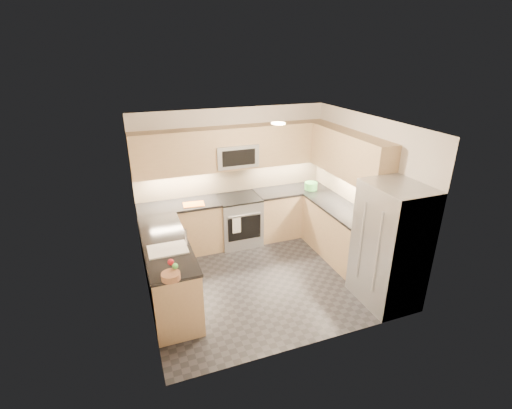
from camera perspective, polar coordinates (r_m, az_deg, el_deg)
The scene contains 35 objects.
floor at distance 6.18m, azimuth 1.16°, elevation -11.07°, with size 3.60×3.20×0.00m, color black.
ceiling at distance 5.22m, azimuth 1.38°, elevation 12.35°, with size 3.60×3.20×0.02m, color beige.
wall_back at distance 7.00m, azimuth -3.61°, elevation 4.48°, with size 3.60×0.02×2.50m, color beige.
wall_front at distance 4.30m, azimuth 9.26°, elevation -8.24°, with size 3.60×0.02×2.50m, color beige.
wall_left at distance 5.25m, azimuth -17.35°, elevation -3.07°, with size 0.02×3.20×2.50m, color beige.
wall_right at distance 6.43m, azimuth 16.34°, elevation 1.88°, with size 0.02×3.20×2.50m, color beige.
base_cab_back_left at distance 6.81m, azimuth -11.49°, elevation -3.78°, with size 1.42×0.60×0.90m, color tan.
base_cab_back_right at distance 7.40m, azimuth 5.32°, elevation -1.17°, with size 1.42×0.60×0.90m, color tan.
base_cab_right at distance 6.69m, azimuth 12.76°, elevation -4.40°, with size 0.60×1.70×0.90m, color tan.
base_cab_peninsula at distance 5.64m, azimuth -13.33°, elevation -9.97°, with size 0.60×2.00×0.90m, color tan.
countertop_back_left at distance 6.62m, azimuth -11.81°, elevation -0.13°, with size 1.42×0.63×0.04m, color black.
countertop_back_right at distance 7.22m, azimuth 5.46°, elevation 2.24°, with size 1.42×0.63×0.04m, color black.
countertop_right at distance 6.50m, azimuth 13.12°, elevation -0.70°, with size 0.63×1.70×0.04m, color black.
countertop_peninsula at distance 5.41m, azimuth -13.78°, elevation -5.77°, with size 0.63×2.00×0.04m, color black.
upper_cab_back at distance 6.68m, azimuth -3.28°, elevation 8.72°, with size 3.60×0.35×0.75m, color tan.
upper_cab_right at distance 6.37m, azimuth 14.18°, elevation 7.37°, with size 0.35×1.95×0.75m, color tan.
backsplash_back at distance 7.01m, azimuth -3.59°, elevation 4.04°, with size 3.60×0.01×0.51m, color tan.
backsplash_right at distance 6.78m, azimuth 14.05°, elevation 2.73°, with size 0.01×2.30×0.51m, color tan.
gas_range at distance 7.01m, azimuth -2.66°, elevation -2.49°, with size 0.76×0.65×0.91m, color #A2A6AA.
range_cooktop at distance 6.82m, azimuth -2.73°, elevation 1.00°, with size 0.76×0.65×0.03m, color black.
oven_door_glass at distance 6.73m, azimuth -1.79°, elevation -3.66°, with size 0.62×0.02×0.45m, color black.
oven_handle at distance 6.59m, azimuth -1.76°, elevation -1.63°, with size 0.02×0.02×0.60m, color #B2B5BA.
microwave at distance 6.69m, azimuth -3.19°, elevation 7.64°, with size 0.76×0.40×0.40m, color #979A9E.
microwave_door at distance 6.50m, azimuth -2.64°, elevation 7.20°, with size 0.60×0.01×0.28m, color black.
refrigerator at distance 5.56m, azimuth 19.93°, elevation -5.97°, with size 0.70×0.90×1.80m, color #9C9FA4.
fridge_handle_left at distance 5.20m, azimuth 18.09°, elevation -7.16°, with size 0.02×0.02×1.20m, color #B2B5BA.
fridge_handle_right at distance 5.44m, azimuth 15.80°, elevation -5.45°, with size 0.02×0.02×1.20m, color #B2B5BA.
sink_basin at distance 5.21m, azimuth -13.36°, elevation -7.41°, with size 0.52×0.38×0.16m, color white.
faucet at distance 5.14m, azimuth -10.69°, elevation -5.04°, with size 0.03×0.03×0.28m, color silver.
utensil_bowl at distance 7.22m, azimuth 8.45°, elevation 2.84°, with size 0.24×0.24×0.14m, color green.
cutting_board at distance 6.55m, azimuth -9.56°, elevation 0.02°, with size 0.36×0.25×0.01m, color orange.
fruit_basket at distance 4.55m, azimuth -12.96°, elevation -10.69°, with size 0.22×0.22×0.08m, color #A26C4B.
fruit_apple at distance 4.67m, azimuth -12.97°, elevation -8.63°, with size 0.08×0.08×0.08m, color #A7131E.
fruit_pear at distance 4.58m, azimuth -12.35°, elevation -9.24°, with size 0.07×0.07×0.07m, color #50B54D.
dish_towel_check at distance 6.60m, azimuth -2.99°, elevation -3.24°, with size 0.15×0.01×0.29m, color white.
Camera 1 is at (-1.92, -4.76, 3.45)m, focal length 26.00 mm.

